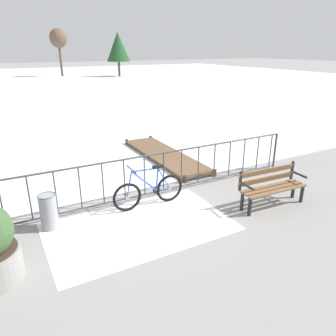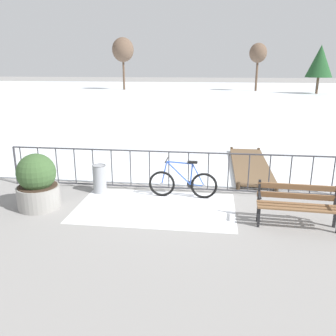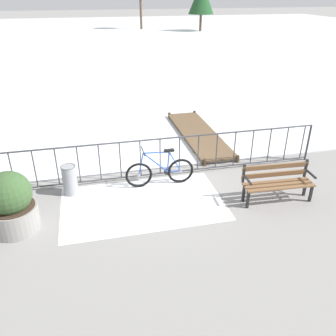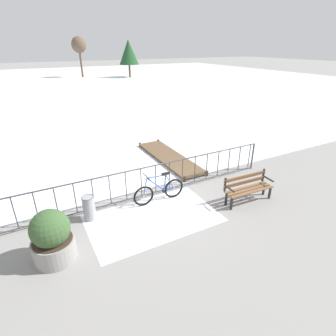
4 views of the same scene
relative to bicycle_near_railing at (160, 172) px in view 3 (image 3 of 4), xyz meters
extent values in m
plane|color=gray|center=(-0.15, 0.45, -0.37)|extent=(160.00, 160.00, 0.00)
cube|color=silver|center=(-0.15, 28.85, -0.35)|extent=(80.00, 56.00, 0.03)
cube|color=white|center=(-0.57, -0.75, -0.36)|extent=(3.66, 2.19, 0.01)
cylinder|color=#38383D|center=(-0.15, 0.45, 0.68)|extent=(9.00, 0.04, 0.04)
cylinder|color=#38383D|center=(-0.15, 0.45, -0.29)|extent=(9.00, 0.04, 0.04)
cylinder|color=#38383D|center=(4.35, 0.45, 0.16)|extent=(0.06, 0.06, 1.05)
cylinder|color=#38383D|center=(-3.46, 0.45, 0.20)|extent=(0.03, 0.03, 0.97)
cylinder|color=#38383D|center=(-2.95, 0.45, 0.20)|extent=(0.03, 0.03, 0.97)
cylinder|color=#38383D|center=(-2.44, 0.45, 0.20)|extent=(0.03, 0.03, 0.97)
cylinder|color=#38383D|center=(-1.93, 0.45, 0.20)|extent=(0.03, 0.03, 0.97)
cylinder|color=#38383D|center=(-1.42, 0.45, 0.20)|extent=(0.03, 0.03, 0.97)
cylinder|color=#38383D|center=(-0.92, 0.45, 0.20)|extent=(0.03, 0.03, 0.97)
cylinder|color=#38383D|center=(-0.41, 0.45, 0.20)|extent=(0.03, 0.03, 0.97)
cylinder|color=#38383D|center=(0.10, 0.45, 0.20)|extent=(0.03, 0.03, 0.97)
cylinder|color=#38383D|center=(0.61, 0.45, 0.20)|extent=(0.03, 0.03, 0.97)
cylinder|color=#38383D|center=(1.12, 0.45, 0.20)|extent=(0.03, 0.03, 0.97)
cylinder|color=#38383D|center=(1.62, 0.45, 0.20)|extent=(0.03, 0.03, 0.97)
cylinder|color=#38383D|center=(2.13, 0.45, 0.20)|extent=(0.03, 0.03, 0.97)
cylinder|color=#38383D|center=(2.64, 0.45, 0.20)|extent=(0.03, 0.03, 0.97)
cylinder|color=#38383D|center=(3.15, 0.45, 0.20)|extent=(0.03, 0.03, 0.97)
cylinder|color=#38383D|center=(3.66, 0.45, 0.20)|extent=(0.03, 0.03, 0.97)
cylinder|color=#38383D|center=(4.17, 0.45, 0.20)|extent=(0.03, 0.03, 0.97)
torus|color=black|center=(0.52, -0.01, -0.04)|extent=(0.66, 0.07, 0.66)
cylinder|color=gray|center=(0.52, -0.01, -0.04)|extent=(0.08, 0.06, 0.08)
torus|color=black|center=(-0.53, 0.01, -0.04)|extent=(0.66, 0.07, 0.66)
cylinder|color=gray|center=(-0.53, 0.01, -0.04)|extent=(0.08, 0.06, 0.08)
cylinder|color=#2D51B2|center=(0.21, 0.00, 0.25)|extent=(0.08, 0.04, 0.53)
cylinder|color=#2D51B2|center=(-0.11, 0.00, 0.26)|extent=(0.61, 0.04, 0.59)
cylinder|color=#2D51B2|center=(-0.09, 0.00, 0.53)|extent=(0.63, 0.05, 0.07)
cylinder|color=#2D51B2|center=(0.35, -0.01, -0.03)|extent=(0.34, 0.03, 0.05)
cylinder|color=#2D51B2|center=(0.37, -0.01, 0.24)|extent=(0.32, 0.03, 0.56)
cylinder|color=#2D51B2|center=(-0.47, 0.01, 0.25)|extent=(0.16, 0.03, 0.59)
cube|color=black|center=(0.23, 0.00, 0.55)|extent=(0.24, 0.10, 0.05)
cylinder|color=black|center=(-0.40, 0.01, 0.59)|extent=(0.04, 0.52, 0.03)
cylinder|color=black|center=(0.19, 0.00, -0.02)|extent=(0.18, 0.02, 0.18)
cube|color=brown|center=(2.46, -1.21, 0.07)|extent=(1.60, 0.19, 0.04)
cube|color=brown|center=(2.45, -1.37, 0.07)|extent=(1.60, 0.19, 0.04)
cube|color=brown|center=(2.44, -1.52, 0.07)|extent=(1.60, 0.19, 0.04)
cube|color=brown|center=(2.46, -1.12, 0.21)|extent=(1.60, 0.14, 0.12)
cube|color=brown|center=(2.46, -1.12, 0.41)|extent=(1.60, 0.14, 0.12)
cube|color=black|center=(3.20, -1.54, -0.15)|extent=(0.05, 0.06, 0.44)
cube|color=black|center=(3.21, -1.28, -0.15)|extent=(0.05, 0.06, 0.44)
cube|color=black|center=(3.22, -1.16, 0.30)|extent=(0.05, 0.05, 0.45)
cube|color=black|center=(3.21, -1.41, 0.27)|extent=(0.06, 0.40, 0.04)
cube|color=black|center=(1.68, -1.46, -0.15)|extent=(0.05, 0.06, 0.44)
cube|color=black|center=(1.70, -1.19, -0.15)|extent=(0.05, 0.06, 0.44)
cube|color=black|center=(1.70, -1.08, 0.30)|extent=(0.05, 0.05, 0.45)
cube|color=black|center=(1.69, -1.33, 0.27)|extent=(0.06, 0.40, 0.04)
cylinder|color=gray|center=(-3.24, -1.08, -0.11)|extent=(0.95, 0.95, 0.52)
cylinder|color=#38281E|center=(-3.24, -1.08, 0.16)|extent=(0.88, 0.88, 0.02)
sphere|color=#38562D|center=(-3.24, -1.08, 0.48)|extent=(0.87, 0.87, 0.87)
cylinder|color=gray|center=(-2.16, 0.08, -0.01)|extent=(0.34, 0.34, 0.72)
torus|color=#545558|center=(-2.16, 0.08, 0.35)|extent=(0.35, 0.35, 0.02)
cube|color=brown|center=(1.90, 2.81, -0.25)|extent=(1.10, 4.13, 0.06)
cylinder|color=#433323|center=(1.41, 0.75, -0.27)|extent=(0.10, 0.10, 0.20)
cylinder|color=#433323|center=(2.40, 0.75, -0.27)|extent=(0.10, 0.10, 0.20)
cylinder|color=#433323|center=(1.41, 4.88, -0.27)|extent=(0.10, 0.10, 0.20)
cylinder|color=#433323|center=(2.40, 4.88, -0.27)|extent=(0.10, 0.10, 0.20)
cylinder|color=brown|center=(11.81, 33.18, 1.13)|extent=(0.27, 0.27, 3.00)
cylinder|color=brown|center=(5.63, 36.76, 1.55)|extent=(0.26, 0.26, 3.83)
camera|label=1|loc=(-2.80, -5.99, 3.04)|focal=34.37mm
camera|label=2|loc=(0.70, -8.24, 2.84)|focal=37.72mm
camera|label=3|loc=(-1.56, -7.46, 4.03)|focal=37.45mm
camera|label=4|loc=(-3.22, -6.52, 4.17)|focal=28.56mm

